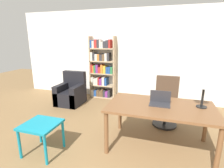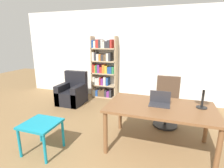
# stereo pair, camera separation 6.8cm
# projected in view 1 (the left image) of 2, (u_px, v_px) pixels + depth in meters

# --- Properties ---
(wall_back) EXTENTS (8.00, 0.06, 2.70)m
(wall_back) POSITION_uv_depth(u_px,v_px,m) (141.00, 56.00, 5.19)
(wall_back) COLOR white
(wall_back) RESTS_ON ground_plane
(desk) EXTENTS (1.73, 0.98, 0.77)m
(desk) POSITION_uv_depth(u_px,v_px,m) (160.00, 110.00, 2.91)
(desk) COLOR brown
(desk) RESTS_ON ground_plane
(laptop) EXTENTS (0.34, 0.22, 0.23)m
(laptop) POSITION_uv_depth(u_px,v_px,m) (160.00, 102.00, 2.92)
(laptop) COLOR #2D2D33
(laptop) RESTS_ON desk
(table_lamp) EXTENTS (0.24, 0.24, 0.51)m
(table_lamp) POSITION_uv_depth(u_px,v_px,m) (205.00, 84.00, 2.72)
(table_lamp) COLOR black
(table_lamp) RESTS_ON desk
(office_chair) EXTENTS (0.52, 0.52, 1.06)m
(office_chair) POSITION_uv_depth(u_px,v_px,m) (166.00, 103.00, 3.80)
(office_chair) COLOR black
(office_chair) RESTS_ON ground_plane
(side_table_blue) EXTENTS (0.55, 0.54, 0.53)m
(side_table_blue) POSITION_uv_depth(u_px,v_px,m) (41.00, 128.00, 2.82)
(side_table_blue) COLOR teal
(side_table_blue) RESTS_ON ground_plane
(armchair) EXTENTS (0.69, 0.74, 0.91)m
(armchair) POSITION_uv_depth(u_px,v_px,m) (71.00, 94.00, 5.07)
(armchair) COLOR black
(armchair) RESTS_ON ground_plane
(bookshelf) EXTENTS (0.81, 0.28, 1.92)m
(bookshelf) POSITION_uv_depth(u_px,v_px,m) (102.00, 69.00, 5.46)
(bookshelf) COLOR tan
(bookshelf) RESTS_ON ground_plane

